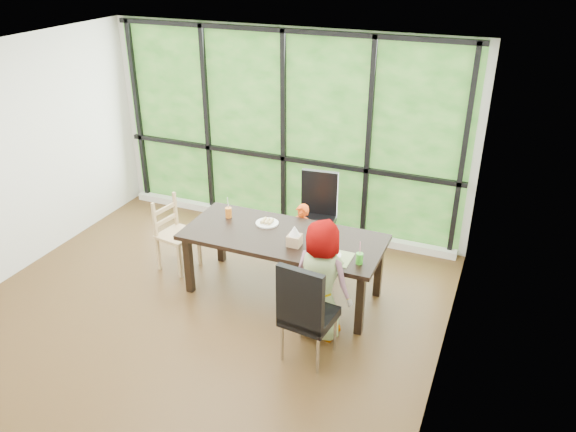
# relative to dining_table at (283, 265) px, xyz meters

# --- Properties ---
(ground) EXTENTS (5.00, 5.00, 0.00)m
(ground) POSITION_rel_dining_table_xyz_m (-0.67, -0.61, -0.38)
(ground) COLOR black
(ground) RESTS_ON ground
(back_wall) EXTENTS (5.00, 0.00, 5.00)m
(back_wall) POSITION_rel_dining_table_xyz_m (-0.67, 1.64, 0.98)
(back_wall) COLOR silver
(back_wall) RESTS_ON ground
(foliage_backdrop) EXTENTS (4.80, 0.02, 2.65)m
(foliage_backdrop) POSITION_rel_dining_table_xyz_m (-0.67, 1.62, 0.98)
(foliage_backdrop) COLOR #1E4E16
(foliage_backdrop) RESTS_ON back_wall
(window_mullions) EXTENTS (4.80, 0.06, 2.65)m
(window_mullions) POSITION_rel_dining_table_xyz_m (-0.67, 1.58, 0.98)
(window_mullions) COLOR black
(window_mullions) RESTS_ON back_wall
(window_sill) EXTENTS (4.80, 0.12, 0.10)m
(window_sill) POSITION_rel_dining_table_xyz_m (-0.67, 1.54, -0.33)
(window_sill) COLOR silver
(window_sill) RESTS_ON ground
(dining_table) EXTENTS (2.28, 1.15, 0.75)m
(dining_table) POSITION_rel_dining_table_xyz_m (0.00, 0.00, 0.00)
(dining_table) COLOR black
(dining_table) RESTS_ON ground
(chair_window_leather) EXTENTS (0.50, 0.50, 1.08)m
(chair_window_leather) POSITION_rel_dining_table_xyz_m (0.03, 0.95, 0.17)
(chair_window_leather) COLOR black
(chair_window_leather) RESTS_ON ground
(chair_interior_leather) EXTENTS (0.51, 0.51, 1.08)m
(chair_interior_leather) POSITION_rel_dining_table_xyz_m (0.65, -0.89, 0.17)
(chair_interior_leather) COLOR black
(chair_interior_leather) RESTS_ON ground
(chair_end_beech) EXTENTS (0.46, 0.48, 0.90)m
(chair_end_beech) POSITION_rel_dining_table_xyz_m (-1.40, 0.03, 0.08)
(chair_end_beech) COLOR tan
(chair_end_beech) RESTS_ON ground
(child_toddler) EXTENTS (0.37, 0.31, 0.86)m
(child_toddler) POSITION_rel_dining_table_xyz_m (0.00, 0.57, 0.06)
(child_toddler) COLOR #E6470E
(child_toddler) RESTS_ON ground
(child_older) EXTENTS (0.70, 0.53, 1.28)m
(child_older) POSITION_rel_dining_table_xyz_m (0.65, -0.53, 0.27)
(child_older) COLOR slate
(child_older) RESTS_ON ground
(placemat) EXTENTS (0.43, 0.32, 0.01)m
(placemat) POSITION_rel_dining_table_xyz_m (0.63, -0.24, 0.38)
(placemat) COLOR tan
(placemat) RESTS_ON dining_table
(plate_far) EXTENTS (0.26, 0.26, 0.02)m
(plate_far) POSITION_rel_dining_table_xyz_m (-0.27, 0.18, 0.38)
(plate_far) COLOR white
(plate_far) RESTS_ON dining_table
(plate_near) EXTENTS (0.26, 0.26, 0.02)m
(plate_near) POSITION_rel_dining_table_xyz_m (0.60, -0.23, 0.38)
(plate_near) COLOR white
(plate_near) RESTS_ON dining_table
(orange_cup) EXTENTS (0.08, 0.08, 0.12)m
(orange_cup) POSITION_rel_dining_table_xyz_m (-0.76, 0.16, 0.43)
(orange_cup) COLOR orange
(orange_cup) RESTS_ON dining_table
(green_cup) EXTENTS (0.07, 0.07, 0.11)m
(green_cup) POSITION_rel_dining_table_xyz_m (0.93, -0.25, 0.43)
(green_cup) COLOR green
(green_cup) RESTS_ON dining_table
(tissue_box) EXTENTS (0.14, 0.14, 0.12)m
(tissue_box) POSITION_rel_dining_table_xyz_m (0.20, -0.16, 0.44)
(tissue_box) COLOR tan
(tissue_box) RESTS_ON dining_table
(crepe_rolls_far) EXTENTS (0.15, 0.12, 0.04)m
(crepe_rolls_far) POSITION_rel_dining_table_xyz_m (-0.27, 0.18, 0.41)
(crepe_rolls_far) COLOR tan
(crepe_rolls_far) RESTS_ON plate_far
(crepe_rolls_near) EXTENTS (0.15, 0.12, 0.04)m
(crepe_rolls_near) POSITION_rel_dining_table_xyz_m (0.60, -0.23, 0.41)
(crepe_rolls_near) COLOR tan
(crepe_rolls_near) RESTS_ON plate_near
(straw_white) EXTENTS (0.01, 0.04, 0.20)m
(straw_white) POSITION_rel_dining_table_xyz_m (-0.76, 0.16, 0.53)
(straw_white) COLOR white
(straw_white) RESTS_ON orange_cup
(straw_pink) EXTENTS (0.01, 0.04, 0.20)m
(straw_pink) POSITION_rel_dining_table_xyz_m (0.93, -0.25, 0.53)
(straw_pink) COLOR pink
(straw_pink) RESTS_ON green_cup
(tissue) EXTENTS (0.12, 0.12, 0.11)m
(tissue) POSITION_rel_dining_table_xyz_m (0.20, -0.16, 0.55)
(tissue) COLOR white
(tissue) RESTS_ON tissue_box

